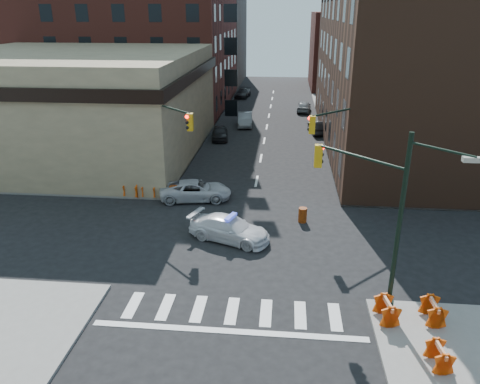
% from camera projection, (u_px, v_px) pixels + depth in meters
% --- Properties ---
extents(ground, '(140.00, 140.00, 0.00)m').
position_uv_depth(ground, '(245.00, 240.00, 26.97)').
color(ground, black).
rests_on(ground, ground).
extents(sidewalk_nw, '(34.00, 54.50, 0.15)m').
position_uv_depth(sidewalk_nw, '(88.00, 113.00, 59.37)').
color(sidewalk_nw, gray).
rests_on(sidewalk_nw, ground).
extents(sidewalk_ne, '(34.00, 54.50, 0.15)m').
position_uv_depth(sidewalk_ne, '(463.00, 121.00, 55.20)').
color(sidewalk_ne, gray).
rests_on(sidewalk_ne, ground).
extents(bank_building, '(22.00, 22.00, 9.00)m').
position_uv_depth(bank_building, '(74.00, 103.00, 42.15)').
color(bank_building, tan).
rests_on(bank_building, ground).
extents(apartment_block, '(25.00, 25.00, 24.00)m').
position_uv_depth(apartment_block, '(132.00, 13.00, 61.32)').
color(apartment_block, maroon).
rests_on(apartment_block, ground).
extents(commercial_row_ne, '(14.00, 34.00, 14.00)m').
position_uv_depth(commercial_row_ne, '(404.00, 71.00, 44.08)').
color(commercial_row_ne, '#462A1C').
rests_on(commercial_row_ne, ground).
extents(filler_nw, '(20.00, 18.00, 16.00)m').
position_uv_depth(filler_nw, '(186.00, 36.00, 82.94)').
color(filler_nw, brown).
rests_on(filler_nw, ground).
extents(filler_ne, '(16.00, 16.00, 12.00)m').
position_uv_depth(filler_ne, '(360.00, 51.00, 77.24)').
color(filler_ne, maroon).
rests_on(filler_ne, ground).
extents(signal_pole_se, '(5.40, 5.27, 8.00)m').
position_uv_depth(signal_pole_se, '(378.00, 209.00, 19.62)').
color(signal_pole_se, black).
rests_on(signal_pole_se, sidewalk_se).
extents(signal_pole_nw, '(3.58, 3.67, 8.00)m').
position_uv_depth(signal_pole_nw, '(165.00, 141.00, 30.86)').
color(signal_pole_nw, black).
rests_on(signal_pole_nw, sidewalk_nw).
extents(signal_pole_ne, '(3.67, 3.58, 8.00)m').
position_uv_depth(signal_pole_ne, '(344.00, 145.00, 29.81)').
color(signal_pole_ne, black).
rests_on(signal_pole_ne, sidewalk_ne).
extents(tree_ne_near, '(3.00, 3.00, 4.85)m').
position_uv_depth(tree_ne_near, '(338.00, 100.00, 49.10)').
color(tree_ne_near, black).
rests_on(tree_ne_near, sidewalk_ne).
extents(tree_ne_far, '(3.00, 3.00, 4.85)m').
position_uv_depth(tree_ne_far, '(332.00, 88.00, 56.51)').
color(tree_ne_far, black).
rests_on(tree_ne_far, sidewalk_ne).
extents(police_car, '(5.17, 3.48, 1.39)m').
position_uv_depth(police_car, '(229.00, 229.00, 26.81)').
color(police_car, white).
rests_on(police_car, ground).
extents(pickup, '(5.22, 3.01, 1.37)m').
position_uv_depth(pickup, '(196.00, 190.00, 32.52)').
color(pickup, silver).
rests_on(pickup, ground).
extents(parked_car_wnear, '(2.09, 4.12, 1.34)m').
position_uv_depth(parked_car_wnear, '(220.00, 133.00, 47.64)').
color(parked_car_wnear, black).
rests_on(parked_car_wnear, ground).
extents(parked_car_wfar, '(1.92, 4.63, 1.49)m').
position_uv_depth(parked_car_wfar, '(245.00, 119.00, 53.13)').
color(parked_car_wfar, gray).
rests_on(parked_car_wfar, ground).
extents(parked_car_wdeep, '(2.38, 4.73, 1.32)m').
position_uv_depth(parked_car_wdeep, '(243.00, 93.00, 70.01)').
color(parked_car_wdeep, black).
rests_on(parked_car_wdeep, ground).
extents(parked_car_enear, '(1.93, 4.18, 1.33)m').
position_uv_depth(parked_car_enear, '(317.00, 127.00, 49.91)').
color(parked_car_enear, black).
rests_on(parked_car_enear, ground).
extents(parked_car_efar, '(2.03, 4.25, 1.40)m').
position_uv_depth(parked_car_efar, '(304.00, 106.00, 60.46)').
color(parked_car_efar, gray).
rests_on(parked_car_efar, ground).
extents(pedestrian_a, '(0.74, 0.51, 1.94)m').
position_uv_depth(pedestrian_a, '(133.00, 171.00, 35.04)').
color(pedestrian_a, black).
rests_on(pedestrian_a, sidewalk_nw).
extents(pedestrian_b, '(0.95, 0.85, 1.61)m').
position_uv_depth(pedestrian_b, '(124.00, 179.00, 33.92)').
color(pedestrian_b, black).
rests_on(pedestrian_b, sidewalk_nw).
extents(pedestrian_c, '(0.96, 0.90, 1.59)m').
position_uv_depth(pedestrian_c, '(84.00, 174.00, 35.05)').
color(pedestrian_c, '#1F262E').
rests_on(pedestrian_c, sidewalk_nw).
extents(barrel_road, '(0.67, 0.67, 0.94)m').
position_uv_depth(barrel_road, '(303.00, 215.00, 29.15)').
color(barrel_road, '#C56209').
rests_on(barrel_road, ground).
extents(barrel_bank, '(0.71, 0.71, 1.04)m').
position_uv_depth(barrel_bank, '(174.00, 193.00, 32.47)').
color(barrel_bank, '#D15F09').
rests_on(barrel_bank, ground).
extents(barricade_se_a, '(0.70, 1.31, 0.96)m').
position_uv_depth(barricade_se_a, '(433.00, 311.00, 19.61)').
color(barricade_se_a, '#E2480A').
rests_on(barricade_se_a, sidewalk_se).
extents(barricade_se_b, '(0.82, 1.37, 0.97)m').
position_uv_depth(barricade_se_b, '(387.00, 310.00, 19.66)').
color(barricade_se_b, '#E9580A').
rests_on(barricade_se_b, sidewalk_se).
extents(barricade_se_c, '(0.70, 1.23, 0.88)m').
position_uv_depth(barricade_se_c, '(439.00, 356.00, 17.12)').
color(barricade_se_c, '#CE6609').
rests_on(barricade_se_c, sidewalk_se).
extents(barricade_nw_a, '(1.15, 0.62, 0.84)m').
position_uv_depth(barricade_nw_a, '(150.00, 191.00, 32.72)').
color(barricade_nw_a, red).
rests_on(barricade_nw_a, sidewalk_nw).
extents(barricade_nw_b, '(1.29, 0.78, 0.91)m').
position_uv_depth(barricade_nw_b, '(132.00, 190.00, 32.80)').
color(barricade_nw_b, orange).
rests_on(barricade_nw_b, sidewalk_nw).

